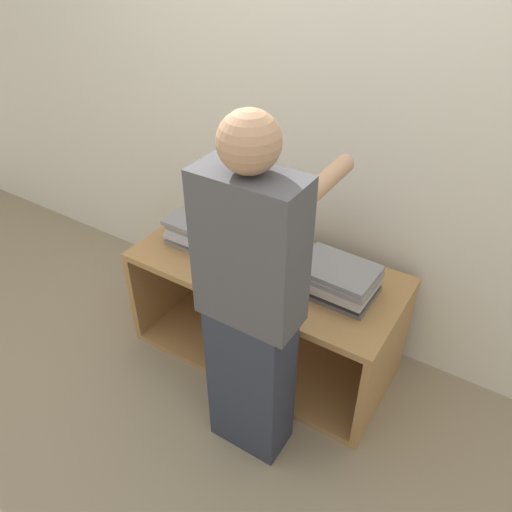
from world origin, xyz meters
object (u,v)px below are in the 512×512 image
(laptop_open, at_px, (272,252))
(person, at_px, (251,308))
(laptop_stack_right, at_px, (336,280))
(laptop_stack_left, at_px, (205,232))

(laptop_open, xyz_separation_m, person, (0.23, -0.54, 0.14))
(laptop_stack_right, xyz_separation_m, person, (-0.15, -0.49, 0.12))
(laptop_stack_left, distance_m, laptop_stack_right, 0.76)
(laptop_open, height_order, laptop_stack_right, laptop_open)
(laptop_open, height_order, person, person)
(person, bearing_deg, laptop_stack_right, 72.78)
(laptop_stack_left, height_order, laptop_stack_right, same)
(laptop_open, bearing_deg, laptop_stack_left, -172.22)
(laptop_stack_left, relative_size, person, 0.24)
(person, bearing_deg, laptop_stack_left, 141.25)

